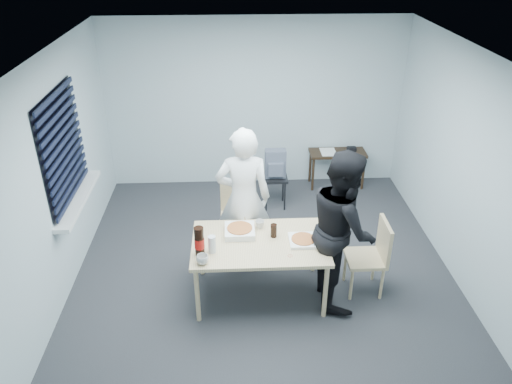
{
  "coord_description": "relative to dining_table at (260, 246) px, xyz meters",
  "views": [
    {
      "loc": [
        -0.33,
        -4.78,
        3.73
      ],
      "look_at": [
        -0.1,
        0.1,
        1.09
      ],
      "focal_mm": 35.0,
      "sensor_mm": 36.0,
      "label": 1
    }
  ],
  "objects": [
    {
      "name": "room",
      "position": [
        -2.12,
        0.73,
        0.79
      ],
      "size": [
        5.0,
        5.0,
        5.0
      ],
      "color": "#29292E",
      "rests_on": "ground"
    },
    {
      "name": "dining_table",
      "position": [
        0.0,
        0.0,
        0.0
      ],
      "size": [
        1.46,
        0.92,
        0.71
      ],
      "color": "beige",
      "rests_on": "ground"
    },
    {
      "name": "chair_far",
      "position": [
        -0.23,
        1.03,
        -0.14
      ],
      "size": [
        0.42,
        0.42,
        0.89
      ],
      "color": "beige",
      "rests_on": "ground"
    },
    {
      "name": "chair_right",
      "position": [
        1.27,
        0.02,
        -0.14
      ],
      "size": [
        0.42,
        0.42,
        0.89
      ],
      "color": "beige",
      "rests_on": "ground"
    },
    {
      "name": "person_white",
      "position": [
        -0.16,
        0.64,
        0.24
      ],
      "size": [
        0.65,
        0.42,
        1.77
      ],
      "primitive_type": "imported",
      "rotation": [
        0.0,
        0.0,
        3.14
      ],
      "color": "white",
      "rests_on": "ground"
    },
    {
      "name": "person_black",
      "position": [
        0.87,
        -0.05,
        0.24
      ],
      "size": [
        0.47,
        0.86,
        1.77
      ],
      "primitive_type": "imported",
      "rotation": [
        0.0,
        0.0,
        1.57
      ],
      "color": "black",
      "rests_on": "ground"
    },
    {
      "name": "side_table",
      "position": [
        1.36,
        2.61,
        -0.15
      ],
      "size": [
        0.87,
        0.39,
        0.58
      ],
      "color": "#2F2112",
      "rests_on": "ground"
    },
    {
      "name": "stool",
      "position": [
        0.33,
        1.99,
        -0.27
      ],
      "size": [
        0.35,
        0.35,
        0.49
      ],
      "color": "black",
      "rests_on": "ground"
    },
    {
      "name": "backpack",
      "position": [
        0.33,
        1.98,
        0.04
      ],
      "size": [
        0.3,
        0.22,
        0.42
      ],
      "rotation": [
        0.0,
        0.0,
        0.08
      ],
      "color": "slate",
      "rests_on": "stool"
    },
    {
      "name": "pizza_box_a",
      "position": [
        -0.21,
        0.17,
        0.1
      ],
      "size": [
        0.33,
        0.33,
        0.08
      ],
      "rotation": [
        0.0,
        0.0,
        -0.17
      ],
      "color": "white",
      "rests_on": "dining_table"
    },
    {
      "name": "pizza_box_b",
      "position": [
        0.47,
        -0.02,
        0.08
      ],
      "size": [
        0.3,
        0.3,
        0.04
      ],
      "rotation": [
        0.0,
        0.0,
        0.05
      ],
      "color": "white",
      "rests_on": "dining_table"
    },
    {
      "name": "mug_a",
      "position": [
        -0.6,
        -0.36,
        0.11
      ],
      "size": [
        0.17,
        0.17,
        0.1
      ],
      "primitive_type": "imported",
      "rotation": [
        0.0,
        0.0,
        0.52
      ],
      "color": "silver",
      "rests_on": "dining_table"
    },
    {
      "name": "mug_b",
      "position": [
        0.02,
        0.28,
        0.11
      ],
      "size": [
        0.1,
        0.1,
        0.09
      ],
      "primitive_type": "imported",
      "color": "silver",
      "rests_on": "dining_table"
    },
    {
      "name": "cola_glass",
      "position": [
        0.16,
        0.09,
        0.14
      ],
      "size": [
        0.08,
        0.08,
        0.15
      ],
      "primitive_type": "cylinder",
      "rotation": [
        0.0,
        0.0,
        -0.24
      ],
      "color": "black",
      "rests_on": "dining_table"
    },
    {
      "name": "soda_bottle",
      "position": [
        -0.63,
        -0.21,
        0.22
      ],
      "size": [
        0.1,
        0.1,
        0.33
      ],
      "rotation": [
        0.0,
        0.0,
        0.25
      ],
      "color": "black",
      "rests_on": "dining_table"
    },
    {
      "name": "plastic_cups",
      "position": [
        -0.5,
        -0.16,
        0.15
      ],
      "size": [
        0.09,
        0.09,
        0.19
      ],
      "primitive_type": "cylinder",
      "rotation": [
        0.0,
        0.0,
        -0.08
      ],
      "color": "silver",
      "rests_on": "dining_table"
    },
    {
      "name": "rubber_band",
      "position": [
        0.3,
        -0.27,
        0.06
      ],
      "size": [
        0.06,
        0.06,
        0.0
      ],
      "primitive_type": "torus",
      "rotation": [
        0.0,
        0.0,
        0.19
      ],
      "color": "red",
      "rests_on": "dining_table"
    },
    {
      "name": "papers",
      "position": [
        1.21,
        2.61,
        -0.07
      ],
      "size": [
        0.3,
        0.36,
        0.01
      ],
      "primitive_type": "cube",
      "rotation": [
        0.0,
        0.0,
        -0.22
      ],
      "color": "white",
      "rests_on": "side_table"
    },
    {
      "name": "black_box",
      "position": [
        1.58,
        2.64,
        -0.04
      ],
      "size": [
        0.16,
        0.14,
        0.06
      ],
      "primitive_type": "cube",
      "rotation": [
        0.0,
        0.0,
        -0.34
      ],
      "color": "black",
      "rests_on": "side_table"
    }
  ]
}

